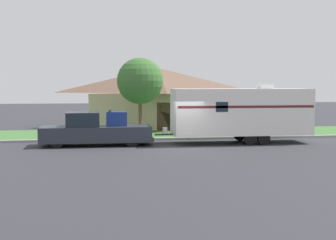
% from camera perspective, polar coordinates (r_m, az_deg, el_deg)
% --- Properties ---
extents(ground_plane, '(120.00, 120.00, 0.00)m').
position_cam_1_polar(ground_plane, '(25.42, 1.85, -3.43)').
color(ground_plane, '#2D2D33').
extents(curb_strip, '(80.00, 0.30, 0.14)m').
position_cam_1_polar(curb_strip, '(29.09, 0.61, -2.29)').
color(curb_strip, '#999993').
rests_on(curb_strip, ground_plane).
extents(lawn_strip, '(80.00, 7.00, 0.03)m').
position_cam_1_polar(lawn_strip, '(32.69, -0.33, -1.65)').
color(lawn_strip, '#3D6B33').
rests_on(lawn_strip, ground_plane).
extents(house_across_street, '(11.82, 8.22, 4.78)m').
position_cam_1_polar(house_across_street, '(38.31, -1.27, 2.94)').
color(house_across_street, tan).
rests_on(house_across_street, ground_plane).
extents(pickup_truck, '(6.28, 2.02, 2.02)m').
position_cam_1_polar(pickup_truck, '(26.66, -8.89, -1.29)').
color(pickup_truck, black).
rests_on(pickup_truck, ground_plane).
extents(travel_trailer, '(9.13, 2.34, 3.47)m').
position_cam_1_polar(travel_trailer, '(27.75, 8.91, 1.01)').
color(travel_trailer, black).
rests_on(travel_trailer, ground_plane).
extents(mailbox, '(0.48, 0.20, 1.36)m').
position_cam_1_polar(mailbox, '(29.82, -6.49, -0.28)').
color(mailbox, brown).
rests_on(mailbox, ground_plane).
extents(tree_in_yard, '(3.07, 3.07, 5.21)m').
position_cam_1_polar(tree_in_yard, '(31.00, -3.41, 4.76)').
color(tree_in_yard, brown).
rests_on(tree_in_yard, ground_plane).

